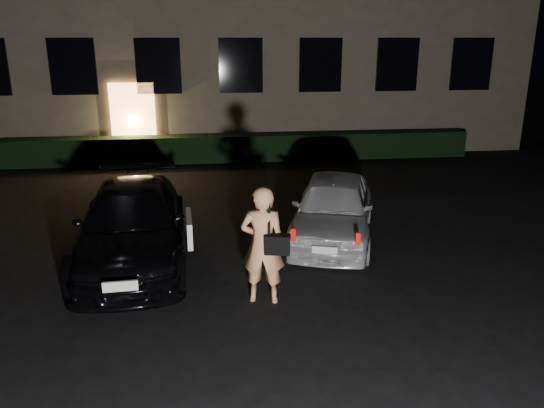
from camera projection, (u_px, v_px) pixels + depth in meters
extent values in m
plane|color=black|center=(296.00, 323.00, 7.51)|extent=(80.00, 80.00, 0.00)
cube|color=#FDA85A|center=(134.00, 122.00, 17.09)|extent=(1.40, 0.10, 2.50)
cube|color=black|center=(73.00, 67.00, 16.36)|extent=(1.40, 0.10, 1.70)
cube|color=black|center=(158.00, 66.00, 16.66)|extent=(1.40, 0.10, 1.70)
cube|color=black|center=(241.00, 66.00, 16.97)|extent=(1.40, 0.10, 1.70)
cube|color=black|center=(320.00, 65.00, 17.27)|extent=(1.40, 0.10, 1.70)
cube|color=black|center=(397.00, 65.00, 17.57)|extent=(1.40, 0.10, 1.70)
cube|color=black|center=(471.00, 64.00, 17.88)|extent=(1.40, 0.10, 1.70)
cube|color=black|center=(243.00, 148.00, 17.32)|extent=(15.00, 0.70, 0.85)
imported|color=black|center=(132.00, 224.00, 9.54)|extent=(2.09, 4.66, 1.32)
cube|color=white|center=(189.00, 228.00, 8.86)|extent=(0.13, 0.95, 0.44)
cube|color=silver|center=(120.00, 286.00, 7.34)|extent=(0.49, 0.07, 0.15)
imported|color=silver|center=(333.00, 208.00, 10.51)|extent=(2.58, 4.06, 1.29)
cube|color=red|center=(293.00, 235.00, 8.89)|extent=(0.09, 0.07, 0.21)
cube|color=red|center=(358.00, 239.00, 8.71)|extent=(0.09, 0.07, 0.21)
cube|color=silver|center=(325.00, 250.00, 8.82)|extent=(0.42, 0.17, 0.13)
imported|color=#E69B64|center=(263.00, 245.00, 7.90)|extent=(0.74, 0.56, 1.83)
cube|color=black|center=(277.00, 244.00, 7.74)|extent=(0.40, 0.24, 0.29)
cube|color=black|center=(269.00, 217.00, 7.67)|extent=(0.05, 0.07, 0.57)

